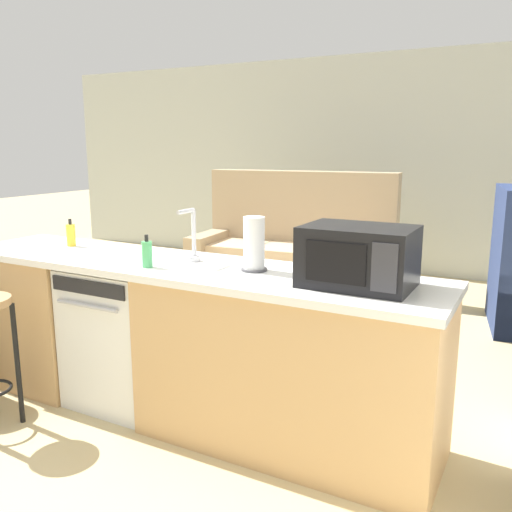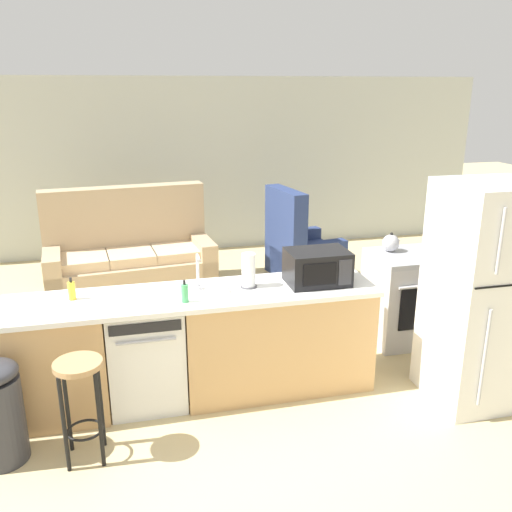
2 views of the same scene
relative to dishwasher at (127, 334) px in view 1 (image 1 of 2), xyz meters
The scene contains 10 objects.
ground_plane 0.49m from the dishwasher, ahead, with size 24.00×24.00×0.00m, color tan.
wall_back 4.33m from the dishwasher, 82.54° to the left, with size 10.00×0.06×2.60m.
kitchen_counter 0.49m from the dishwasher, ahead, with size 2.94×0.66×0.90m.
dishwasher is the anchor object (origin of this frame).
microwave 1.55m from the dishwasher, ahead, with size 0.50×0.37×0.28m.
sink_faucet 0.76m from the dishwasher, ahead, with size 0.07×0.18×0.30m.
paper_towel_roll 1.05m from the dishwasher, ahead, with size 0.14×0.14×0.28m.
soap_bottle 0.65m from the dishwasher, 27.08° to the right, with size 0.06×0.06×0.18m.
dish_soap_bottle 0.77m from the dishwasher, 169.60° to the left, with size 0.06×0.06×0.18m.
couch 2.66m from the dishwasher, 91.79° to the left, with size 2.08×1.10×1.27m.
Camera 1 is at (1.91, -2.38, 1.55)m, focal length 38.00 mm.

